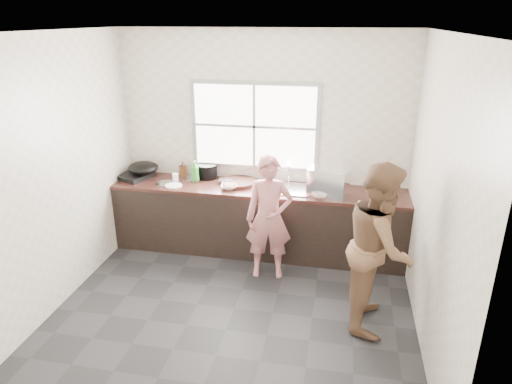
% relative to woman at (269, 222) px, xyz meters
% --- Properties ---
extents(floor, '(3.60, 3.20, 0.01)m').
position_rel_woman_xyz_m(floor, '(-0.23, -0.74, -0.67)').
color(floor, '#252528').
rests_on(floor, ground).
extents(ceiling, '(3.60, 3.20, 0.01)m').
position_rel_woman_xyz_m(ceiling, '(-0.23, -0.74, 2.04)').
color(ceiling, silver).
rests_on(ceiling, wall_back).
extents(wall_back, '(3.60, 0.01, 2.70)m').
position_rel_woman_xyz_m(wall_back, '(-0.23, 0.87, 0.68)').
color(wall_back, beige).
rests_on(wall_back, ground).
extents(wall_left, '(0.01, 3.20, 2.70)m').
position_rel_woman_xyz_m(wall_left, '(-2.04, -0.74, 0.68)').
color(wall_left, beige).
rests_on(wall_left, ground).
extents(wall_right, '(0.01, 3.20, 2.70)m').
position_rel_woman_xyz_m(wall_right, '(1.57, -0.74, 0.68)').
color(wall_right, beige).
rests_on(wall_right, ground).
extents(wall_front, '(3.60, 0.01, 2.70)m').
position_rel_woman_xyz_m(wall_front, '(-0.23, -2.34, 0.68)').
color(wall_front, beige).
rests_on(wall_front, ground).
extents(cabinet, '(3.60, 0.62, 0.82)m').
position_rel_woman_xyz_m(cabinet, '(-0.23, 0.55, -0.26)').
color(cabinet, black).
rests_on(cabinet, floor).
extents(countertop, '(3.60, 0.64, 0.04)m').
position_rel_woman_xyz_m(countertop, '(-0.23, 0.55, 0.17)').
color(countertop, '#331915').
rests_on(countertop, cabinet).
extents(sink, '(0.55, 0.45, 0.02)m').
position_rel_woman_xyz_m(sink, '(0.12, 0.55, 0.20)').
color(sink, silver).
rests_on(sink, countertop).
extents(faucet, '(0.02, 0.02, 0.30)m').
position_rel_woman_xyz_m(faucet, '(0.12, 0.75, 0.34)').
color(faucet, silver).
rests_on(faucet, countertop).
extents(window_frame, '(1.60, 0.05, 1.10)m').
position_rel_woman_xyz_m(window_frame, '(-0.33, 0.85, 0.88)').
color(window_frame, '#9EA0A5').
rests_on(window_frame, wall_back).
extents(window_glazing, '(1.50, 0.01, 1.00)m').
position_rel_woman_xyz_m(window_glazing, '(-0.33, 0.83, 0.88)').
color(window_glazing, white).
rests_on(window_glazing, window_frame).
extents(woman, '(0.53, 0.39, 1.34)m').
position_rel_woman_xyz_m(woman, '(0.00, 0.00, 0.00)').
color(woman, '#CF7C80').
rests_on(woman, floor).
extents(person_side, '(0.67, 0.84, 1.63)m').
position_rel_woman_xyz_m(person_side, '(1.15, -0.65, 0.14)').
color(person_side, brown).
rests_on(person_side, floor).
extents(cutting_board, '(0.56, 0.56, 0.04)m').
position_rel_woman_xyz_m(cutting_board, '(-0.50, 0.63, 0.21)').
color(cutting_board, black).
rests_on(cutting_board, countertop).
extents(cleaver, '(0.22, 0.12, 0.01)m').
position_rel_woman_xyz_m(cleaver, '(-0.64, 0.63, 0.23)').
color(cleaver, '#BABCC2').
rests_on(cleaver, cutting_board).
extents(bowl_mince, '(0.23, 0.23, 0.05)m').
position_rel_woman_xyz_m(bowl_mince, '(-0.57, 0.44, 0.22)').
color(bowl_mince, white).
rests_on(bowl_mince, countertop).
extents(bowl_crabs, '(0.23, 0.23, 0.06)m').
position_rel_woman_xyz_m(bowl_crabs, '(0.54, 0.38, 0.22)').
color(bowl_crabs, white).
rests_on(bowl_crabs, countertop).
extents(bowl_held, '(0.22, 0.22, 0.05)m').
position_rel_woman_xyz_m(bowl_held, '(0.03, 0.57, 0.22)').
color(bowl_held, silver).
rests_on(bowl_held, countertop).
extents(black_pot, '(0.27, 0.27, 0.18)m').
position_rel_woman_xyz_m(black_pot, '(-0.94, 0.78, 0.28)').
color(black_pot, black).
rests_on(black_pot, countertop).
extents(plate_food, '(0.27, 0.27, 0.02)m').
position_rel_woman_xyz_m(plate_food, '(-1.26, 0.39, 0.20)').
color(plate_food, white).
rests_on(plate_food, countertop).
extents(bottle_green, '(0.11, 0.11, 0.27)m').
position_rel_woman_xyz_m(bottle_green, '(-1.05, 0.62, 0.33)').
color(bottle_green, '#338E2E').
rests_on(bottle_green, countertop).
extents(bottle_brown_tall, '(0.11, 0.11, 0.18)m').
position_rel_woman_xyz_m(bottle_brown_tall, '(-1.27, 0.78, 0.28)').
color(bottle_brown_tall, '#452411').
rests_on(bottle_brown_tall, countertop).
extents(bottle_brown_short, '(0.14, 0.14, 0.16)m').
position_rel_woman_xyz_m(bottle_brown_short, '(-0.89, 0.78, 0.27)').
color(bottle_brown_short, '#3F270F').
rests_on(bottle_brown_short, countertop).
extents(glass_jar, '(0.09, 0.09, 0.11)m').
position_rel_woman_xyz_m(glass_jar, '(-1.29, 0.55, 0.24)').
color(glass_jar, white).
rests_on(glass_jar, countertop).
extents(burner, '(0.52, 0.52, 0.06)m').
position_rel_woman_xyz_m(burner, '(-1.88, 0.60, 0.22)').
color(burner, black).
rests_on(burner, countertop).
extents(wok, '(0.42, 0.42, 0.15)m').
position_rel_woman_xyz_m(wok, '(-1.76, 0.63, 0.32)').
color(wok, black).
rests_on(wok, burner).
extents(dish_rack, '(0.50, 0.41, 0.33)m').
position_rel_woman_xyz_m(dish_rack, '(0.62, 0.46, 0.36)').
color(dish_rack, white).
rests_on(dish_rack, countertop).
extents(pot_lid_left, '(0.29, 0.29, 0.01)m').
position_rel_woman_xyz_m(pot_lid_left, '(-1.39, 0.46, 0.20)').
color(pot_lid_left, '#BABEC1').
rests_on(pot_lid_left, countertop).
extents(pot_lid_right, '(0.24, 0.24, 0.01)m').
position_rel_woman_xyz_m(pot_lid_right, '(-1.17, 0.71, 0.20)').
color(pot_lid_right, '#AFB2B6').
rests_on(pot_lid_right, countertop).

